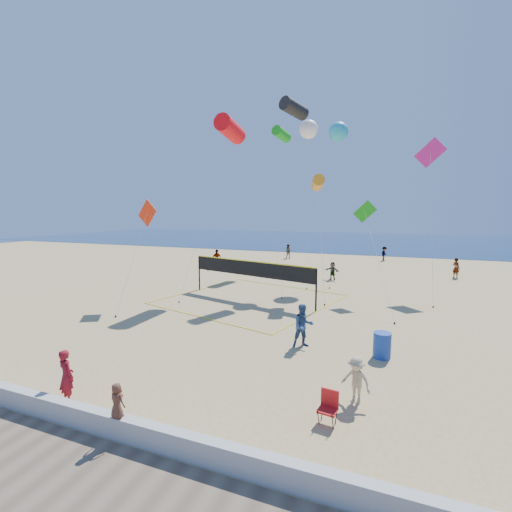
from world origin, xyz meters
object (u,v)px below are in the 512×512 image
(camp_chair, at_px, (329,405))
(volleyball_net, at_px, (251,273))
(trash_barrel, at_px, (382,345))
(woman, at_px, (67,376))

(camp_chair, height_order, volleyball_net, volleyball_net)
(trash_barrel, distance_m, volleyball_net, 10.42)
(woman, xyz_separation_m, camp_chair, (7.38, 1.77, -0.32))
(woman, height_order, camp_chair, woman)
(camp_chair, relative_size, volleyball_net, 0.09)
(trash_barrel, bearing_deg, woman, -142.23)
(trash_barrel, height_order, volleyball_net, volleyball_net)
(camp_chair, distance_m, trash_barrel, 5.10)
(woman, height_order, volleyball_net, volleyball_net)
(camp_chair, height_order, trash_barrel, trash_barrel)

